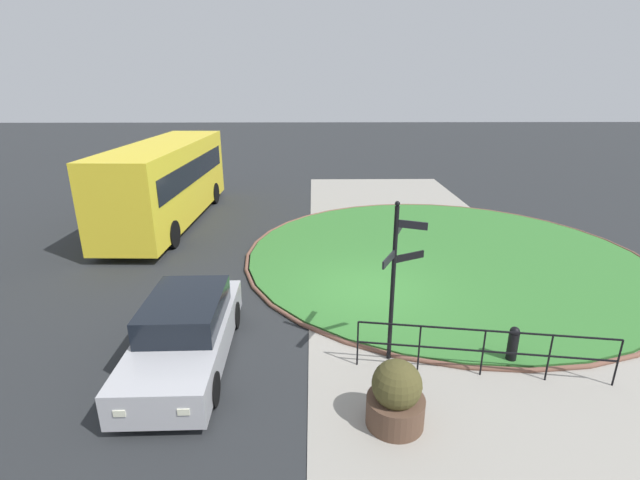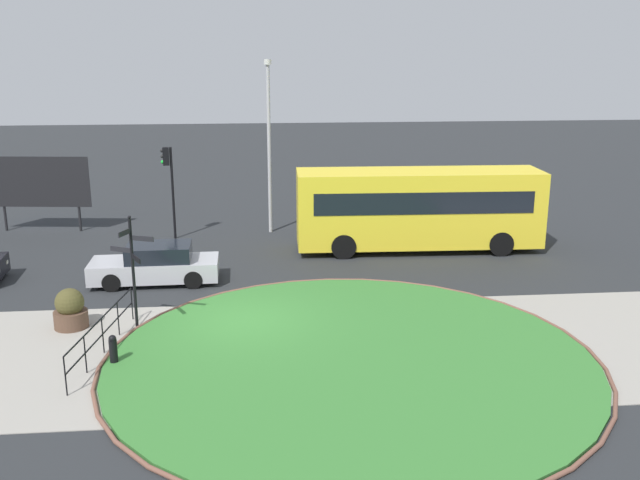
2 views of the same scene
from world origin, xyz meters
The scene contains 10 objects.
ground centered at (0.00, 0.00, 0.00)m, with size 120.00×120.00×0.00m, color #282B2D.
sidewalk_paving centered at (0.00, -2.19, 0.01)m, with size 32.00×7.63×0.02m, color #9E998E.
grass_island centered at (2.90, -2.91, 0.05)m, with size 13.13×13.13×0.10m, color #387A33.
grass_kerb_ring centered at (2.90, -2.91, 0.06)m, with size 13.44×13.44×0.11m, color brown.
signpost_directional centered at (-3.20, -0.14, 2.04)m, with size 1.36×1.01×3.49m.
bollard_foreground centered at (-3.41, -2.65, 0.44)m, with size 0.22×0.22×0.86m.
railing_grass_edge centered at (-3.83, -1.86, 0.68)m, with size 0.81×4.96×1.05m.
bus_yellow centered at (7.12, 7.58, 1.79)m, with size 10.09×2.71×3.33m.
car_far_lane centered at (-3.18, 4.20, 0.66)m, with size 4.56×1.84×1.41m.
planter_near_signpost centered at (-5.18, 0.12, 0.56)m, with size 1.00×1.00×1.24m.
Camera 1 is at (-11.52, 1.51, 5.59)m, focal length 25.31 mm.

